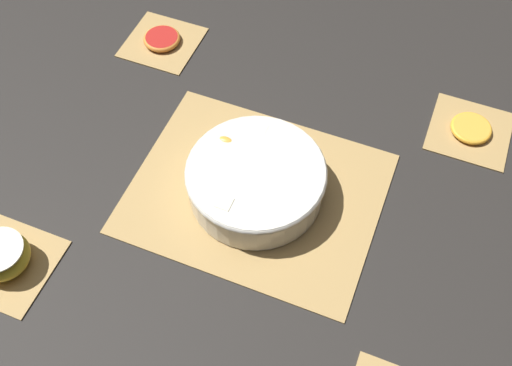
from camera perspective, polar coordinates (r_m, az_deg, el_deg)
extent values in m
plane|color=black|center=(1.06, 0.00, -0.99)|extent=(6.00, 6.00, 0.00)
cube|color=#A8844C|center=(1.06, 0.00, -0.91)|extent=(0.43, 0.35, 0.01)
cube|color=brown|center=(1.04, 7.97, -3.50)|extent=(0.01, 0.34, 0.00)
cube|color=brown|center=(1.05, 4.74, -2.44)|extent=(0.01, 0.34, 0.00)
cube|color=brown|center=(1.06, 1.57, -1.38)|extent=(0.01, 0.34, 0.00)
cube|color=brown|center=(1.07, -1.55, -0.34)|extent=(0.01, 0.34, 0.00)
cube|color=brown|center=(1.08, -4.58, 0.68)|extent=(0.01, 0.34, 0.00)
cube|color=brown|center=(1.10, -7.51, 1.66)|extent=(0.01, 0.34, 0.00)
cube|color=#A8844C|center=(1.22, 19.70, 4.70)|extent=(0.15, 0.15, 0.01)
cube|color=brown|center=(1.22, 20.83, 4.38)|extent=(0.00, 0.15, 0.00)
cube|color=brown|center=(1.21, 18.61, 5.13)|extent=(0.00, 0.15, 0.00)
cube|color=#A8844C|center=(1.33, -8.90, 13.14)|extent=(0.15, 0.15, 0.01)
cube|color=brown|center=(1.31, -7.13, 12.75)|extent=(0.00, 0.15, 0.00)
cube|color=brown|center=(1.32, -8.32, 13.05)|extent=(0.00, 0.15, 0.00)
cube|color=brown|center=(1.33, -9.50, 13.33)|extent=(0.00, 0.15, 0.00)
cube|color=brown|center=(1.34, -10.66, 13.61)|extent=(0.00, 0.15, 0.00)
cube|color=#A8844C|center=(1.07, -22.52, -7.13)|extent=(0.15, 0.15, 0.01)
cube|color=brown|center=(1.05, -20.63, -7.99)|extent=(0.00, 0.15, 0.00)
cube|color=brown|center=(1.06, -21.92, -7.38)|extent=(0.00, 0.15, 0.00)
cube|color=brown|center=(1.08, -23.18, -6.79)|extent=(0.00, 0.15, 0.00)
cylinder|color=silver|center=(1.03, 0.00, 0.21)|extent=(0.24, 0.24, 0.07)
torus|color=silver|center=(1.01, 0.00, 1.07)|extent=(0.24, 0.24, 0.01)
cylinder|color=#F4EABC|center=(1.05, -0.75, 2.40)|extent=(0.03, 0.03, 0.01)
cylinder|color=#F4EABC|center=(1.03, 1.96, -0.06)|extent=(0.03, 0.03, 0.01)
cylinder|color=#F4EABC|center=(1.02, -5.16, 1.44)|extent=(0.03, 0.03, 0.01)
cylinder|color=#F4EABC|center=(0.97, -0.48, -2.32)|extent=(0.03, 0.03, 0.01)
cylinder|color=#F4EABC|center=(1.03, 1.81, 1.86)|extent=(0.03, 0.03, 0.01)
cylinder|color=#F4EABC|center=(1.00, 0.77, -3.83)|extent=(0.03, 0.03, 0.01)
cube|color=beige|center=(1.05, -1.65, -0.15)|extent=(0.02, 0.02, 0.02)
cube|color=beige|center=(1.08, 2.13, 1.98)|extent=(0.03, 0.03, 0.03)
cube|color=beige|center=(1.04, -3.24, -1.52)|extent=(0.03, 0.03, 0.03)
cube|color=beige|center=(1.05, 0.59, 0.07)|extent=(0.03, 0.03, 0.03)
cube|color=beige|center=(1.01, 3.82, 0.05)|extent=(0.03, 0.03, 0.03)
cube|color=beige|center=(1.09, -1.20, 4.28)|extent=(0.03, 0.03, 0.03)
cube|color=beige|center=(1.01, 0.31, -1.04)|extent=(0.03, 0.03, 0.03)
cube|color=beige|center=(1.01, -5.19, -0.46)|extent=(0.03, 0.03, 0.03)
cube|color=beige|center=(1.00, 3.73, -2.28)|extent=(0.03, 0.03, 0.03)
cube|color=beige|center=(1.06, 4.14, 1.23)|extent=(0.02, 0.02, 0.02)
cube|color=beige|center=(1.07, 0.33, 4.77)|extent=(0.03, 0.03, 0.03)
cube|color=beige|center=(1.02, -1.69, -2.49)|extent=(0.03, 0.03, 0.03)
cube|color=beige|center=(1.08, -1.03, 2.45)|extent=(0.02, 0.02, 0.02)
cube|color=beige|center=(0.98, -3.03, -2.26)|extent=(0.03, 0.03, 0.03)
ellipsoid|color=#F9A338|center=(1.03, -2.03, 1.53)|extent=(0.03, 0.02, 0.01)
ellipsoid|color=#B2231E|center=(1.03, -0.66, -0.62)|extent=(0.03, 0.02, 0.01)
ellipsoid|color=#F9A338|center=(1.05, -2.89, 3.97)|extent=(0.04, 0.02, 0.02)
ellipsoid|color=#F9A338|center=(1.01, -1.46, -3.75)|extent=(0.02, 0.01, 0.01)
ellipsoid|color=#B2231E|center=(1.03, 4.70, -0.92)|extent=(0.03, 0.02, 0.01)
ellipsoid|color=#F9A338|center=(1.00, 2.11, -0.55)|extent=(0.03, 0.02, 0.02)
ellipsoid|color=#B2231E|center=(1.04, -4.58, 2.71)|extent=(0.03, 0.02, 0.01)
ellipsoid|color=#B2231E|center=(1.06, 1.04, 3.37)|extent=(0.03, 0.02, 0.01)
ellipsoid|color=#F9A338|center=(1.00, -1.34, -0.79)|extent=(0.03, 0.02, 0.02)
ellipsoid|color=gold|center=(1.05, -23.00, -6.44)|extent=(0.09, 0.09, 0.05)
cylinder|color=#F9A338|center=(1.21, 19.80, 4.94)|extent=(0.07, 0.07, 0.01)
torus|color=#F4A82D|center=(1.21, 19.80, 4.94)|extent=(0.08, 0.08, 0.01)
cylinder|color=#B2231E|center=(1.32, -8.96, 13.42)|extent=(0.07, 0.07, 0.01)
torus|color=orange|center=(1.32, -8.96, 13.42)|extent=(0.08, 0.08, 0.01)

